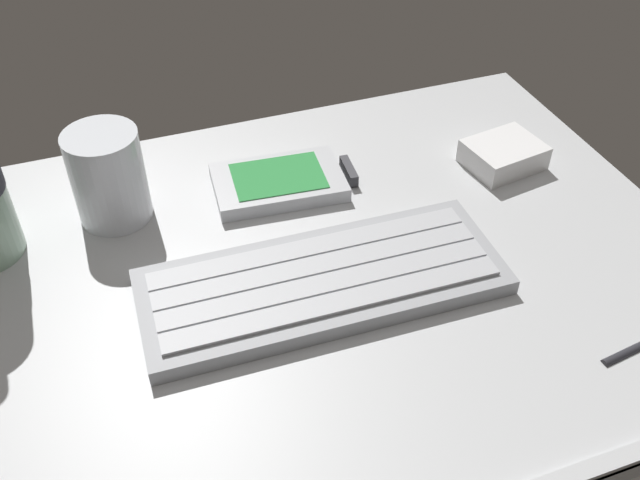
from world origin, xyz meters
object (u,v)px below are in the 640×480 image
object	(u,v)px
juice_cup	(109,180)
charger_block	(503,155)
handheld_device	(285,181)
keyboard	(323,281)

from	to	relation	value
juice_cup	charger_block	size ratio (longest dim) A/B	1.21
juice_cup	charger_block	bearing A→B (deg)	-7.70
handheld_device	charger_block	size ratio (longest dim) A/B	1.89
juice_cup	charger_block	distance (cm)	37.05
keyboard	juice_cup	distance (cm)	20.94
handheld_device	charger_block	bearing A→B (deg)	-10.10
keyboard	charger_block	world-z (taller)	charger_block
juice_cup	charger_block	world-z (taller)	juice_cup
keyboard	charger_block	bearing A→B (deg)	24.27
keyboard	charger_block	xyz separation A→B (cm)	(22.39, 10.10, 0.39)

